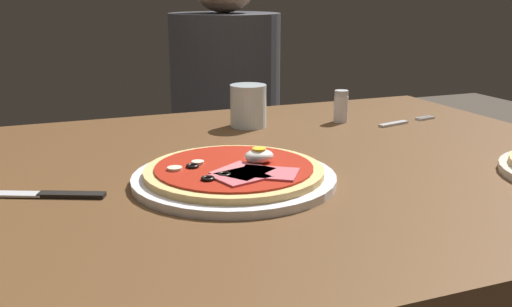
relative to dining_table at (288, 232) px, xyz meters
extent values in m
cube|color=brown|center=(0.00, 0.00, 0.10)|extent=(1.10, 0.90, 0.04)
cylinder|color=#3C2715|center=(0.49, 0.39, -0.28)|extent=(0.07, 0.07, 0.73)
cylinder|color=white|center=(-0.12, -0.07, 0.13)|extent=(0.30, 0.30, 0.01)
cylinder|color=#DBB26B|center=(-0.12, -0.07, 0.14)|extent=(0.26, 0.26, 0.01)
cylinder|color=#A82314|center=(-0.12, -0.07, 0.15)|extent=(0.23, 0.23, 0.00)
torus|color=black|center=(-0.15, -0.11, 0.15)|extent=(0.02, 0.02, 0.00)
torus|color=black|center=(-0.17, -0.12, 0.15)|extent=(0.02, 0.02, 0.00)
torus|color=black|center=(-0.18, -0.05, 0.15)|extent=(0.02, 0.02, 0.00)
cube|color=#C65B66|center=(-0.09, -0.12, 0.15)|extent=(0.10, 0.09, 0.00)
cube|color=#C65B66|center=(-0.13, -0.12, 0.15)|extent=(0.08, 0.08, 0.00)
cube|color=#D16B70|center=(-0.12, -0.10, 0.15)|extent=(0.10, 0.09, 0.00)
cylinder|color=beige|center=(-0.20, -0.05, 0.15)|extent=(0.02, 0.02, 0.00)
cylinder|color=beige|center=(-0.16, -0.04, 0.15)|extent=(0.02, 0.02, 0.00)
ellipsoid|color=white|center=(-0.08, -0.07, 0.16)|extent=(0.04, 0.03, 0.02)
cylinder|color=yellow|center=(-0.08, -0.07, 0.17)|extent=(0.02, 0.02, 0.00)
cylinder|color=silver|center=(0.03, 0.27, 0.17)|extent=(0.07, 0.07, 0.09)
cylinder|color=silver|center=(0.03, 0.27, 0.14)|extent=(0.06, 0.06, 0.04)
cube|color=silver|center=(0.31, 0.16, 0.13)|extent=(0.08, 0.03, 0.00)
cube|color=silver|center=(0.41, 0.18, 0.13)|extent=(0.04, 0.01, 0.00)
cube|color=silver|center=(0.41, 0.18, 0.13)|extent=(0.04, 0.01, 0.00)
cube|color=silver|center=(0.41, 0.19, 0.13)|extent=(0.04, 0.01, 0.00)
cube|color=silver|center=(0.41, 0.19, 0.13)|extent=(0.04, 0.01, 0.00)
cube|color=silver|center=(-0.43, -0.01, 0.13)|extent=(0.11, 0.06, 0.00)
cube|color=black|center=(-0.34, -0.05, 0.13)|extent=(0.09, 0.05, 0.01)
cylinder|color=white|center=(0.23, 0.23, 0.15)|extent=(0.03, 0.03, 0.05)
cylinder|color=silver|center=(0.23, 0.23, 0.18)|extent=(0.03, 0.03, 0.01)
cylinder|color=black|center=(0.16, 0.80, -0.42)|extent=(0.29, 0.29, 0.46)
cylinder|color=#38383D|center=(0.16, 0.80, 0.07)|extent=(0.32, 0.32, 0.52)
camera|label=1|loc=(-0.39, -0.83, 0.39)|focal=41.40mm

